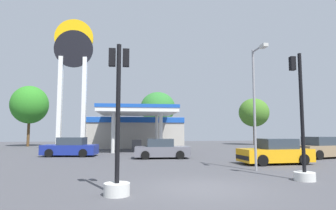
# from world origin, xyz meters

# --- Properties ---
(ground_plane) EXTENTS (90.00, 90.00, 0.00)m
(ground_plane) POSITION_xyz_m (0.00, 0.00, 0.00)
(ground_plane) COLOR #47474C
(ground_plane) RESTS_ON ground
(gas_station) EXTENTS (10.94, 14.02, 4.25)m
(gas_station) POSITION_xyz_m (-1.83, 24.19, 2.04)
(gas_station) COLOR #ADA89E
(gas_station) RESTS_ON ground
(station_pole_sign) EXTENTS (3.78, 0.56, 13.19)m
(station_pole_sign) POSITION_xyz_m (-8.17, 18.96, 8.35)
(station_pole_sign) COLOR white
(station_pole_sign) RESTS_ON ground
(car_0) EXTENTS (3.96, 1.90, 1.39)m
(car_0) POSITION_xyz_m (-0.21, 10.69, 0.63)
(car_0) COLOR black
(car_0) RESTS_ON ground
(car_1) EXTENTS (4.58, 2.72, 1.54)m
(car_1) POSITION_xyz_m (11.37, 9.38, 0.70)
(car_1) COLOR black
(car_1) RESTS_ON ground
(car_2) EXTENTS (4.27, 2.26, 1.46)m
(car_2) POSITION_xyz_m (-7.04, 13.22, 0.66)
(car_2) COLOR black
(car_2) RESTS_ON ground
(car_3) EXTENTS (4.28, 2.11, 1.49)m
(car_3) POSITION_xyz_m (6.10, 6.33, 0.68)
(car_3) COLOR black
(car_3) RESTS_ON ground
(traffic_signal_0) EXTENTS (0.79, 0.79, 4.68)m
(traffic_signal_0) POSITION_xyz_m (-2.85, -0.71, 1.42)
(traffic_signal_0) COLOR silver
(traffic_signal_0) RESTS_ON ground
(traffic_signal_1) EXTENTS (0.80, 0.80, 5.10)m
(traffic_signal_1) POSITION_xyz_m (4.33, 0.88, 1.33)
(traffic_signal_1) COLOR silver
(traffic_signal_1) RESTS_ON ground
(tree_0) EXTENTS (4.62, 4.62, 7.74)m
(tree_0) POSITION_xyz_m (-15.29, 28.39, 5.30)
(tree_0) COLOR brown
(tree_0) RESTS_ON ground
(tree_1) EXTENTS (4.77, 4.77, 7.31)m
(tree_1) POSITION_xyz_m (1.29, 28.91, 5.14)
(tree_1) COLOR brown
(tree_1) RESTS_ON ground
(tree_2) EXTENTS (4.24, 4.24, 6.61)m
(tree_2) POSITION_xyz_m (15.06, 28.54, 4.57)
(tree_2) COLOR brown
(tree_2) RESTS_ON ground
(corner_streetlamp) EXTENTS (0.24, 1.48, 6.09)m
(corner_streetlamp) POSITION_xyz_m (3.72, 3.59, 3.72)
(corner_streetlamp) COLOR gray
(corner_streetlamp) RESTS_ON ground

